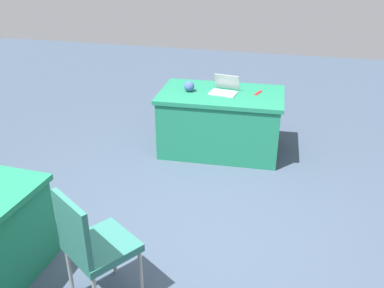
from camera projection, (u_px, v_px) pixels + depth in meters
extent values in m
plane|color=#3D4C60|center=(192.00, 239.00, 3.87)|extent=(14.40, 14.40, 0.00)
cube|color=#1E7A56|center=(221.00, 95.00, 5.19)|extent=(1.57, 0.99, 0.05)
cube|color=#1E7A56|center=(220.00, 124.00, 5.36)|extent=(1.51, 0.95, 0.73)
cylinder|color=#9E9993|center=(113.00, 250.00, 3.39)|extent=(0.03, 0.03, 0.46)
cylinder|color=#9E9993|center=(141.00, 275.00, 3.14)|extent=(0.03, 0.03, 0.46)
cylinder|color=#9E9993|center=(70.00, 272.00, 3.16)|extent=(0.03, 0.03, 0.46)
cube|color=#2D7066|center=(102.00, 246.00, 3.03)|extent=(0.61, 0.61, 0.06)
cube|color=#2D7066|center=(72.00, 229.00, 2.80)|extent=(0.37, 0.26, 0.45)
cube|color=silver|center=(223.00, 93.00, 5.14)|extent=(0.35, 0.26, 0.02)
cube|color=#B7B7BC|center=(227.00, 82.00, 5.22)|extent=(0.32, 0.12, 0.19)
sphere|color=#3F5999|center=(189.00, 86.00, 5.20)|extent=(0.13, 0.13, 0.13)
cube|color=red|center=(258.00, 93.00, 5.16)|extent=(0.08, 0.18, 0.01)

